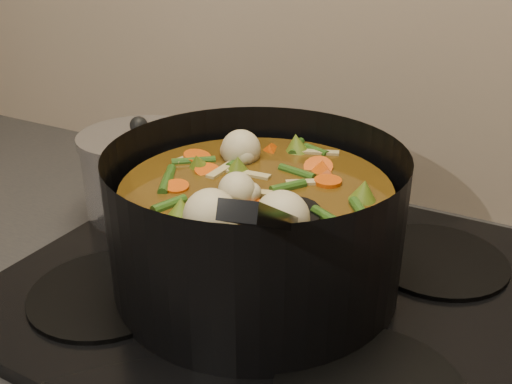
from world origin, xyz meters
The scene contains 3 objects.
stovetop centered at (0.00, 1.93, 0.92)m, with size 0.62×0.54×0.03m.
stockpot centered at (-0.02, 1.91, 1.01)m, with size 0.37×0.45×0.25m.
saucepan centered at (-0.26, 2.00, 0.99)m, with size 0.18×0.18×0.15m.
Camera 1 is at (0.26, 1.40, 1.32)m, focal length 40.00 mm.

